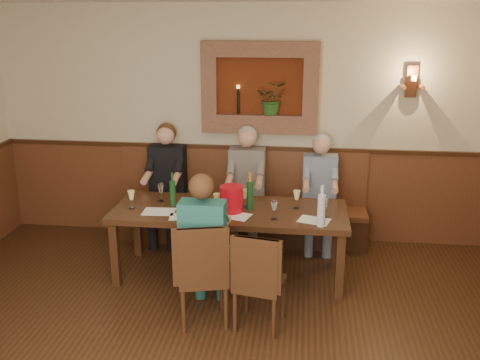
# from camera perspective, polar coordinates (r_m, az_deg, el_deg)

# --- Properties ---
(room_shell) EXTENTS (6.04, 6.04, 2.82)m
(room_shell) POSITION_cam_1_polar(r_m,az_deg,el_deg) (3.43, -5.56, 4.16)
(room_shell) COLOR beige
(room_shell) RESTS_ON ground
(wainscoting) EXTENTS (6.02, 6.02, 1.15)m
(wainscoting) POSITION_cam_1_polar(r_m,az_deg,el_deg) (3.93, -5.00, -14.66)
(wainscoting) COLOR brown
(wainscoting) RESTS_ON ground
(wall_niche) EXTENTS (1.36, 0.30, 1.06)m
(wall_niche) POSITION_cam_1_polar(r_m,az_deg,el_deg) (6.28, 2.47, 9.37)
(wall_niche) COLOR #5B220D
(wall_niche) RESTS_ON ground
(wall_sconce) EXTENTS (0.25, 0.20, 0.35)m
(wall_sconce) POSITION_cam_1_polar(r_m,az_deg,el_deg) (6.34, 17.83, 9.89)
(wall_sconce) COLOR brown
(wall_sconce) RESTS_ON ground
(dining_table) EXTENTS (2.40, 0.90, 0.75)m
(dining_table) POSITION_cam_1_polar(r_m,az_deg,el_deg) (5.53, -1.09, -3.83)
(dining_table) COLOR black
(dining_table) RESTS_ON ground
(bench) EXTENTS (3.00, 0.45, 1.11)m
(bench) POSITION_cam_1_polar(r_m,az_deg,el_deg) (6.53, 0.09, -3.74)
(bench) COLOR #381E0F
(bench) RESTS_ON ground
(chair_near_left) EXTENTS (0.53, 0.53, 0.98)m
(chair_near_left) POSITION_cam_1_polar(r_m,az_deg,el_deg) (4.88, -3.93, -11.93)
(chair_near_left) COLOR black
(chair_near_left) RESTS_ON ground
(chair_near_right) EXTENTS (0.47, 0.47, 0.92)m
(chair_near_right) POSITION_cam_1_polar(r_m,az_deg,el_deg) (4.82, 2.04, -12.58)
(chair_near_right) COLOR black
(chair_near_right) RESTS_ON ground
(person_bench_left) EXTENTS (0.43, 0.52, 1.44)m
(person_bench_left) POSITION_cam_1_polar(r_m,az_deg,el_deg) (6.50, -7.82, -1.47)
(person_bench_left) COLOR black
(person_bench_left) RESTS_ON ground
(person_bench_mid) EXTENTS (0.42, 0.52, 1.43)m
(person_bench_mid) POSITION_cam_1_polar(r_m,az_deg,el_deg) (6.33, 0.66, -1.85)
(person_bench_mid) COLOR #5D5A55
(person_bench_mid) RESTS_ON ground
(person_bench_right) EXTENTS (0.39, 0.48, 1.36)m
(person_bench_right) POSITION_cam_1_polar(r_m,az_deg,el_deg) (6.31, 8.42, -2.43)
(person_bench_right) COLOR navy
(person_bench_right) RESTS_ON ground
(person_chair_front) EXTENTS (0.40, 0.49, 1.38)m
(person_chair_front) POSITION_cam_1_polar(r_m,az_deg,el_deg) (4.88, -3.74, -8.18)
(person_chair_front) COLOR navy
(person_chair_front) RESTS_ON ground
(spittoon_bucket) EXTENTS (0.28, 0.28, 0.27)m
(spittoon_bucket) POSITION_cam_1_polar(r_m,az_deg,el_deg) (5.39, -0.93, -2.03)
(spittoon_bucket) COLOR red
(spittoon_bucket) RESTS_ON dining_table
(wine_bottle_green_a) EXTENTS (0.08, 0.08, 0.39)m
(wine_bottle_green_a) POSITION_cam_1_polar(r_m,az_deg,el_deg) (5.45, 1.07, -1.53)
(wine_bottle_green_a) COLOR #19471E
(wine_bottle_green_a) RESTS_ON dining_table
(wine_bottle_green_b) EXTENTS (0.07, 0.07, 0.35)m
(wine_bottle_green_b) POSITION_cam_1_polar(r_m,az_deg,el_deg) (5.61, -7.19, -1.31)
(wine_bottle_green_b) COLOR #19471E
(wine_bottle_green_b) RESTS_ON dining_table
(water_bottle) EXTENTS (0.09, 0.09, 0.40)m
(water_bottle) POSITION_cam_1_polar(r_m,az_deg,el_deg) (5.07, 8.68, -3.14)
(water_bottle) COLOR silver
(water_bottle) RESTS_ON dining_table
(tasting_sheet_a) EXTENTS (0.33, 0.24, 0.00)m
(tasting_sheet_a) POSITION_cam_1_polar(r_m,az_deg,el_deg) (5.49, -8.63, -3.35)
(tasting_sheet_a) COLOR white
(tasting_sheet_a) RESTS_ON dining_table
(tasting_sheet_b) EXTENTS (0.36, 0.30, 0.00)m
(tasting_sheet_b) POSITION_cam_1_polar(r_m,az_deg,el_deg) (5.32, -0.61, -3.81)
(tasting_sheet_b) COLOR white
(tasting_sheet_b) RESTS_ON dining_table
(tasting_sheet_c) EXTENTS (0.34, 0.29, 0.00)m
(tasting_sheet_c) POSITION_cam_1_polar(r_m,az_deg,el_deg) (5.25, 7.91, -4.29)
(tasting_sheet_c) COLOR white
(tasting_sheet_c) RESTS_ON dining_table
(tasting_sheet_d) EXTENTS (0.30, 0.23, 0.00)m
(tasting_sheet_d) POSITION_cam_1_polar(r_m,az_deg,el_deg) (5.32, -6.05, -3.91)
(tasting_sheet_d) COLOR white
(tasting_sheet_d) RESTS_ON dining_table
(wine_glass_0) EXTENTS (0.08, 0.08, 0.19)m
(wine_glass_0) POSITION_cam_1_polar(r_m,az_deg,el_deg) (5.60, -11.50, -2.06)
(wine_glass_0) COLOR #FDFF98
(wine_glass_0) RESTS_ON dining_table
(wine_glass_1) EXTENTS (0.08, 0.08, 0.19)m
(wine_glass_1) POSITION_cam_1_polar(r_m,az_deg,el_deg) (5.76, -8.43, -1.34)
(wine_glass_1) COLOR white
(wine_glass_1) RESTS_ON dining_table
(wine_glass_2) EXTENTS (0.08, 0.08, 0.19)m
(wine_glass_2) POSITION_cam_1_polar(r_m,az_deg,el_deg) (5.57, -3.65, -1.85)
(wine_glass_2) COLOR white
(wine_glass_2) RESTS_ON dining_table
(wine_glass_3) EXTENTS (0.08, 0.08, 0.19)m
(wine_glass_3) POSITION_cam_1_polar(r_m,az_deg,el_deg) (5.40, -2.48, -2.44)
(wine_glass_3) COLOR #FDFF98
(wine_glass_3) RESTS_ON dining_table
(wine_glass_4) EXTENTS (0.08, 0.08, 0.19)m
(wine_glass_4) POSITION_cam_1_polar(r_m,az_deg,el_deg) (5.52, 0.49, -1.97)
(wine_glass_4) COLOR #FDFF98
(wine_glass_4) RESTS_ON dining_table
(wine_glass_5) EXTENTS (0.08, 0.08, 0.19)m
(wine_glass_5) POSITION_cam_1_polar(r_m,az_deg,el_deg) (5.24, -4.55, -3.11)
(wine_glass_5) COLOR #FDFF98
(wine_glass_5) RESTS_ON dining_table
(wine_glass_6) EXTENTS (0.08, 0.08, 0.19)m
(wine_glass_6) POSITION_cam_1_polar(r_m,az_deg,el_deg) (5.30, 9.02, -3.03)
(wine_glass_6) COLOR white
(wine_glass_6) RESTS_ON dining_table
(wine_glass_7) EXTENTS (0.08, 0.08, 0.19)m
(wine_glass_7) POSITION_cam_1_polar(r_m,az_deg,el_deg) (5.52, 6.05, -2.09)
(wine_glass_7) COLOR #FDFF98
(wine_glass_7) RESTS_ON dining_table
(wine_glass_8) EXTENTS (0.08, 0.08, 0.19)m
(wine_glass_8) POSITION_cam_1_polar(r_m,az_deg,el_deg) (5.21, 3.65, -3.23)
(wine_glass_8) COLOR white
(wine_glass_8) RESTS_ON dining_table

